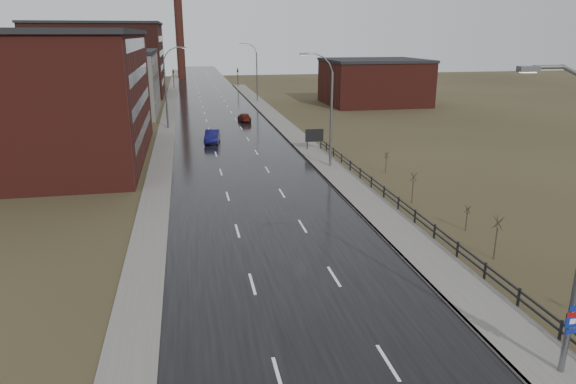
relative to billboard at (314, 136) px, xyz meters
name	(u,v)px	position (x,y,z in m)	size (l,w,h in m)	color
road	(225,129)	(-9.10, 16.02, -1.68)	(14.00, 300.00, 0.06)	black
sidewalk_right	(331,169)	(-0.50, -8.98, -1.62)	(3.20, 180.00, 0.18)	#595651
curb_right	(316,170)	(-2.02, -8.98, -1.62)	(0.16, 180.00, 0.18)	slate
sidewalk_left	(166,131)	(-17.30, 16.02, -1.65)	(2.40, 260.00, 0.12)	#595651
warehouse_near	(32,97)	(-30.09, 1.02, 5.05)	(22.44, 28.56, 13.50)	#471914
warehouse_mid	(107,83)	(-27.09, 34.02, 3.55)	(16.32, 20.40, 10.50)	slate
warehouse_far	(101,59)	(-32.09, 64.02, 6.05)	(26.52, 24.48, 15.50)	#331611
building_right	(374,82)	(21.20, 38.02, 2.55)	(18.36, 16.32, 8.50)	#471914
smokestack	(179,25)	(-15.10, 106.02, 13.79)	(2.70, 2.70, 30.70)	#331611
streetlight_right_mid	(329,110)	(-0.60, -7.98, 4.13)	(3.36, 0.28, 11.35)	slate
streetlight_left	(168,87)	(-16.80, 18.02, 4.13)	(3.36, 0.28, 11.35)	slate
streetlight_right_far	(255,72)	(-0.60, 46.02, 4.13)	(3.36, 0.28, 11.35)	slate
guardrail	(419,218)	(1.20, -25.67, -1.00)	(0.10, 53.05, 1.10)	black
shrub_c	(496,237)	(3.37, -31.47, -0.26)	(0.64, 0.68, 2.73)	#382D23
shrub_d	(467,217)	(4.13, -26.84, -0.74)	(0.44, 0.46, 1.82)	#382D23
shrub_e	(413,187)	(3.01, -20.48, -0.34)	(0.61, 0.64, 2.57)	#382D23
shrub_f	(386,162)	(4.51, -11.00, -0.62)	(0.49, 0.52, 2.05)	#382D23
billboard	(314,136)	(0.00, 0.00, 0.00)	(2.16, 0.17, 2.53)	black
traffic_light_left	(173,70)	(-17.10, 76.02, 2.89)	(0.58, 2.73, 5.30)	black
traffic_light_right	(238,69)	(-1.10, 76.02, 2.89)	(0.58, 2.73, 5.30)	black
car_near	(212,137)	(-11.41, 6.69, -0.92)	(1.66, 4.77, 1.57)	#0F0E46
car_far	(244,117)	(-5.66, 21.90, -1.02)	(1.62, 4.02, 1.37)	#49100C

